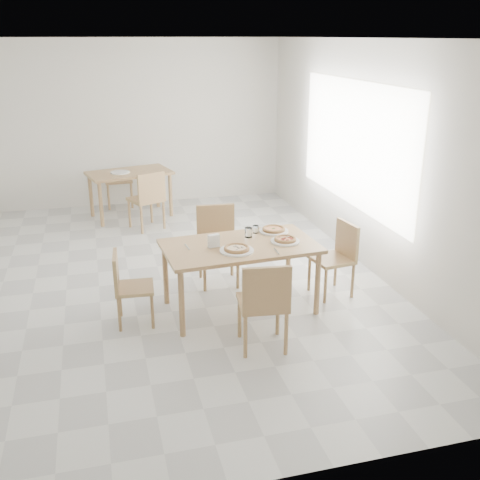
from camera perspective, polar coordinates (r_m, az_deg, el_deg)
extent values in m
plane|color=silver|center=(6.95, -11.05, -4.31)|extent=(7.00, 7.00, 0.00)
plane|color=white|center=(6.35, -12.81, 19.37)|extent=(7.00, 7.00, 0.00)
plane|color=silver|center=(9.95, -13.18, 11.32)|extent=(6.00, 0.00, 6.00)
plane|color=silver|center=(3.20, -7.81, -6.64)|extent=(6.00, 0.00, 6.00)
plane|color=silver|center=(7.30, 12.57, 8.32)|extent=(0.00, 7.00, 7.00)
cube|color=white|center=(7.53, 11.45, 9.54)|extent=(1.60, 0.02, 3.20)
cube|color=tan|center=(5.93, 0.00, -0.64)|extent=(1.67, 1.02, 0.04)
cylinder|color=tan|center=(5.56, -5.94, -6.46)|extent=(0.06, 0.06, 0.71)
cylinder|color=tan|center=(6.01, 7.87, -4.41)|extent=(0.06, 0.06, 0.71)
cylinder|color=tan|center=(6.24, -7.57, -3.43)|extent=(0.06, 0.06, 0.71)
cylinder|color=tan|center=(6.65, 4.93, -1.82)|extent=(0.06, 0.06, 0.71)
cube|color=tan|center=(5.32, 2.30, -6.39)|extent=(0.50, 0.50, 0.04)
cube|color=tan|center=(5.04, 2.75, -5.01)|extent=(0.45, 0.09, 0.43)
cylinder|color=tan|center=(5.63, 3.85, -7.57)|extent=(0.04, 0.04, 0.44)
cylinder|color=tan|center=(5.57, -0.05, -7.85)|extent=(0.04, 0.04, 0.44)
cylinder|color=tan|center=(5.30, 4.70, -9.47)|extent=(0.04, 0.04, 0.44)
cylinder|color=tan|center=(5.24, 0.55, -9.79)|extent=(0.04, 0.04, 0.44)
cube|color=tan|center=(6.66, -2.20, -0.67)|extent=(0.49, 0.49, 0.04)
cube|color=tan|center=(6.77, -2.50, 1.84)|extent=(0.46, 0.07, 0.44)
cylinder|color=tan|center=(6.55, -3.61, -3.40)|extent=(0.04, 0.04, 0.45)
cylinder|color=tan|center=(6.60, -0.22, -3.14)|extent=(0.04, 0.04, 0.45)
cylinder|color=tan|center=(6.91, -4.04, -2.12)|extent=(0.04, 0.04, 0.45)
cylinder|color=tan|center=(6.96, -0.83, -1.89)|extent=(0.04, 0.04, 0.45)
cube|color=tan|center=(5.87, -10.66, -4.80)|extent=(0.41, 0.41, 0.04)
cube|color=tan|center=(5.79, -12.51, -3.09)|extent=(0.07, 0.39, 0.37)
cylinder|color=tan|center=(5.81, -8.89, -7.22)|extent=(0.03, 0.03, 0.38)
cylinder|color=tan|center=(6.10, -8.99, -5.82)|extent=(0.03, 0.03, 0.38)
cylinder|color=tan|center=(5.82, -12.16, -7.41)|extent=(0.03, 0.03, 0.38)
cylinder|color=tan|center=(6.11, -12.09, -6.00)|extent=(0.03, 0.03, 0.38)
cube|color=tan|center=(6.47, 9.30, -1.96)|extent=(0.48, 0.48, 0.04)
cube|color=tan|center=(6.49, 10.83, 0.09)|extent=(0.10, 0.42, 0.40)
cylinder|color=tan|center=(6.61, 7.05, -3.47)|extent=(0.04, 0.04, 0.41)
cylinder|color=tan|center=(6.33, 8.67, -4.65)|extent=(0.04, 0.04, 0.41)
cylinder|color=tan|center=(6.79, 9.68, -2.97)|extent=(0.04, 0.04, 0.41)
cylinder|color=tan|center=(6.51, 11.37, -4.09)|extent=(0.04, 0.04, 0.41)
cylinder|color=white|center=(6.32, 3.44, 0.92)|extent=(0.33, 0.33, 0.02)
cylinder|color=white|center=(5.73, -0.33, -1.07)|extent=(0.35, 0.35, 0.02)
cylinder|color=white|center=(6.01, 4.60, -0.12)|extent=(0.31, 0.31, 0.02)
cylinder|color=tan|center=(6.31, 3.44, 1.05)|extent=(0.31, 0.31, 0.01)
torus|color=tan|center=(6.31, 3.44, 1.14)|extent=(0.31, 0.31, 0.03)
cylinder|color=#D24B25|center=(6.31, 3.44, 1.13)|extent=(0.23, 0.23, 0.01)
ellipsoid|color=#155C19|center=(6.31, 3.44, 1.19)|extent=(0.05, 0.03, 0.01)
cylinder|color=tan|center=(5.73, -0.33, -0.93)|extent=(0.27, 0.27, 0.01)
torus|color=tan|center=(5.72, -0.33, -0.84)|extent=(0.28, 0.28, 0.03)
cylinder|color=beige|center=(5.72, -0.33, -0.85)|extent=(0.21, 0.21, 0.01)
cylinder|color=tan|center=(6.01, 4.61, 0.01)|extent=(0.30, 0.30, 0.01)
torus|color=tan|center=(6.00, 4.61, 0.10)|extent=(0.31, 0.31, 0.03)
cylinder|color=#D24B25|center=(6.00, 4.61, 0.09)|extent=(0.23, 0.23, 0.01)
cylinder|color=white|center=(6.12, 0.87, 0.77)|extent=(0.08, 0.08, 0.11)
cylinder|color=white|center=(6.26, 1.60, 1.10)|extent=(0.07, 0.07, 0.09)
cube|color=silver|center=(5.83, -2.68, -0.73)|extent=(0.14, 0.09, 0.01)
cube|color=white|center=(5.81, -2.69, -0.06)|extent=(0.13, 0.07, 0.13)
cube|color=silver|center=(5.74, 3.74, -1.17)|extent=(0.02, 0.17, 0.01)
cube|color=silver|center=(5.87, -5.39, -0.71)|extent=(0.03, 0.18, 0.01)
cube|color=tan|center=(9.32, -11.19, 6.70)|extent=(1.44, 1.03, 0.04)
cylinder|color=tan|center=(8.99, -13.95, 3.51)|extent=(0.06, 0.06, 0.71)
cylinder|color=tan|center=(9.32, -7.07, 4.55)|extent=(0.06, 0.06, 0.71)
cylinder|color=tan|center=(9.55, -14.90, 4.39)|extent=(0.06, 0.06, 0.71)
cylinder|color=tan|center=(9.87, -8.38, 5.36)|extent=(0.06, 0.06, 0.71)
cube|color=tan|center=(8.74, -9.55, 4.09)|extent=(0.59, 0.59, 0.04)
cube|color=tan|center=(8.50, -8.97, 5.33)|extent=(0.43, 0.22, 0.43)
cylinder|color=tan|center=(9.06, -8.99, 3.10)|extent=(0.04, 0.04, 0.44)
cylinder|color=tan|center=(8.89, -11.16, 2.63)|extent=(0.04, 0.04, 0.44)
cylinder|color=tan|center=(8.73, -7.74, 2.53)|extent=(0.04, 0.04, 0.44)
cylinder|color=tan|center=(8.56, -9.96, 2.03)|extent=(0.04, 0.04, 0.44)
cube|color=tan|center=(10.01, -12.27, 5.98)|extent=(0.47, 0.47, 0.04)
cube|color=tan|center=(10.16, -12.47, 7.55)|extent=(0.46, 0.06, 0.43)
cylinder|color=tan|center=(9.88, -13.20, 4.25)|extent=(0.04, 0.04, 0.44)
cylinder|color=tan|center=(9.90, -10.95, 4.46)|extent=(0.04, 0.04, 0.44)
cylinder|color=tan|center=(10.25, -13.35, 4.81)|extent=(0.04, 0.04, 0.44)
cylinder|color=tan|center=(10.28, -11.18, 5.01)|extent=(0.04, 0.04, 0.44)
cylinder|color=white|center=(9.27, -12.09, 6.74)|extent=(0.30, 0.30, 0.02)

